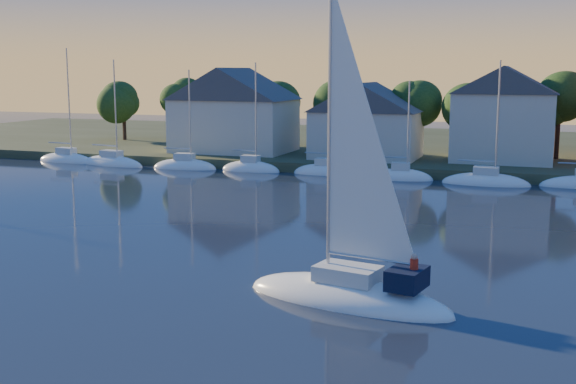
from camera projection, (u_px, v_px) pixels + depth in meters
The scene contains 8 objects.
shoreline_land at pixel (445, 152), 92.88m from camera, with size 160.00×50.00×2.00m, color #313821.
wooden_dock at pixel (413, 176), 71.55m from camera, with size 120.00×3.00×1.00m, color brown.
clubhouse_west at pixel (234, 109), 83.49m from camera, with size 13.65×9.45×9.64m.
clubhouse_centre at pixel (367, 119), 77.34m from camera, with size 11.55×8.40×8.08m.
clubhouse_east at pixel (504, 113), 74.37m from camera, with size 10.50×8.40×9.80m.
tree_line at pixel (451, 99), 79.89m from camera, with size 93.40×5.40×8.90m.
moored_fleet at pixel (407, 179), 68.75m from camera, with size 87.50×2.40×12.05m.
hero_sailboat at pixel (351, 288), 32.52m from camera, with size 10.54×5.10×15.52m.
Camera 1 is at (12.37, -18.83, 10.34)m, focal length 45.00 mm.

